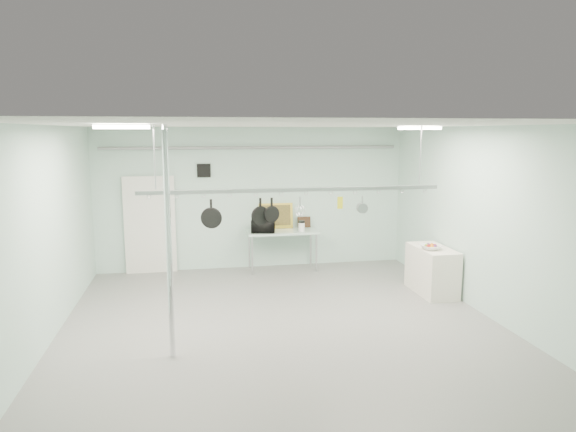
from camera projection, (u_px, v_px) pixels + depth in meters
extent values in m
plane|color=gray|center=(285.00, 331.00, 8.06)|extent=(8.00, 8.00, 0.00)
cube|color=silver|center=(285.00, 126.00, 7.54)|extent=(7.00, 8.00, 0.02)
cube|color=silver|center=(253.00, 198.00, 11.67)|extent=(7.00, 0.02, 3.20)
cube|color=silver|center=(493.00, 224.00, 8.44)|extent=(0.02, 8.00, 3.20)
cube|color=silver|center=(150.00, 226.00, 11.29)|extent=(1.10, 0.10, 2.20)
cube|color=black|center=(204.00, 171.00, 11.34)|extent=(0.30, 0.04, 0.30)
cylinder|color=gray|center=(253.00, 148.00, 11.39)|extent=(6.60, 0.07, 0.07)
cylinder|color=silver|center=(169.00, 244.00, 6.91)|extent=(0.08, 0.08, 3.20)
cube|color=silver|center=(282.00, 232.00, 11.52)|extent=(1.60, 0.70, 0.05)
cylinder|color=#B7B7BC|center=(252.00, 256.00, 11.19)|extent=(0.04, 0.04, 0.86)
cylinder|color=#B7B7BC|center=(249.00, 250.00, 11.73)|extent=(0.04, 0.04, 0.86)
cylinder|color=#B7B7BC|center=(316.00, 253.00, 11.45)|extent=(0.04, 0.04, 0.86)
cylinder|color=#B7B7BC|center=(311.00, 247.00, 11.99)|extent=(0.04, 0.04, 0.86)
cube|color=silver|center=(432.00, 270.00, 9.92)|extent=(0.60, 1.20, 0.90)
cube|color=#B7B7BC|center=(294.00, 190.00, 8.03)|extent=(4.80, 0.06, 0.06)
cylinder|color=#B7B7BC|center=(155.00, 159.00, 7.56)|extent=(0.02, 0.02, 0.94)
cylinder|color=#B7B7BC|center=(421.00, 157.00, 8.33)|extent=(0.02, 0.02, 0.94)
cube|color=white|center=(122.00, 127.00, 6.37)|extent=(0.65, 0.30, 0.05)
cube|color=white|center=(419.00, 128.00, 8.56)|extent=(0.65, 0.30, 0.05)
imported|color=black|center=(263.00, 226.00, 11.30)|extent=(0.57, 0.44, 0.29)
cylinder|color=white|center=(302.00, 227.00, 11.43)|extent=(0.15, 0.15, 0.19)
cube|color=gold|center=(276.00, 216.00, 11.74)|extent=(0.78, 0.15, 0.58)
cube|color=#321F11|center=(304.00, 222.00, 11.89)|extent=(0.30, 0.09, 0.25)
imported|color=white|center=(431.00, 247.00, 9.67)|extent=(0.41, 0.41, 0.09)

